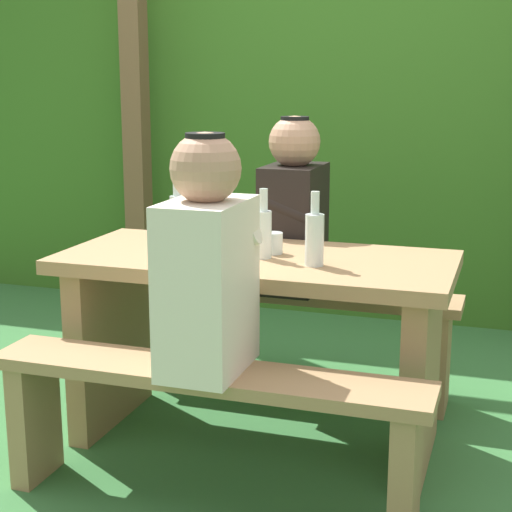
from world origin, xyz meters
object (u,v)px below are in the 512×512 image
drinking_glass (273,243)px  bottle_right (315,237)px  cell_phone (219,256)px  bottle_left (264,231)px  bench_near (206,409)px  bench_far (293,318)px  person_white_shirt (207,263)px  bottle_center (178,218)px  picnic_table (256,316)px  person_black_coat (294,211)px

drinking_glass → bottle_right: (0.19, -0.14, 0.06)m
drinking_glass → cell_phone: bearing=-143.9°
bottle_left → cell_phone: bearing=-165.1°
bench_near → bench_far: 1.00m
cell_phone → person_white_shirt: bearing=-65.1°
drinking_glass → bottle_center: bottle_center is taller
picnic_table → bottle_left: (0.04, -0.03, 0.32)m
picnic_table → bottle_right: bottle_right is taller
person_white_shirt → bottle_center: 0.69m
drinking_glass → bottle_left: size_ratio=0.31×
bench_far → bottle_left: 0.72m
person_white_shirt → cell_phone: 0.45m
bench_near → bench_far: size_ratio=1.00×
person_white_shirt → bottle_left: person_white_shirt is taller
bench_near → bottle_center: bottle_center is taller
bottle_left → bottle_right: 0.21m
cell_phone → picnic_table: bearing=40.6°
picnic_table → bottle_right: size_ratio=5.54×
bottle_left → bottle_right: bottle_right is taller
person_black_coat → drinking_glass: size_ratio=9.33×
bottle_left → bench_near: bearing=-94.6°
person_white_shirt → bottle_right: person_white_shirt is taller
bottle_center → bench_far: bearing=49.8°
bottle_right → cell_phone: bearing=177.5°
bottle_center → cell_phone: bearing=-36.1°
bottle_right → cell_phone: 0.36m
bench_near → bottle_left: (0.04, 0.47, 0.48)m
bench_near → drinking_glass: 0.69m
picnic_table → drinking_glass: bearing=43.9°
picnic_table → bench_near: (0.00, -0.50, -0.16)m
picnic_table → bench_near: picnic_table is taller
picnic_table → cell_phone: bearing=-147.9°
drinking_glass → person_black_coat: bearing=96.2°
bench_near → bottle_left: size_ratio=5.69×
person_black_coat → bottle_left: bearing=-86.1°
bottle_left → cell_phone: 0.18m
person_black_coat → bottle_center: 0.53m
bench_far → bottle_right: bottle_right is taller
bench_far → person_white_shirt: bearing=-89.4°
bench_far → person_white_shirt: 1.10m
person_black_coat → bottle_left: person_black_coat is taller
person_black_coat → bottle_center: person_black_coat is taller
person_black_coat → bottle_right: bearing=-68.2°
drinking_glass → cell_phone: 0.21m
bottle_center → bench_near: bearing=-60.1°
person_white_shirt → person_black_coat: (-0.01, 1.00, 0.00)m
picnic_table → drinking_glass: size_ratio=18.16×
picnic_table → cell_phone: cell_phone is taller
person_white_shirt → person_black_coat: size_ratio=1.00×
bottle_left → person_white_shirt: bearing=-93.4°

